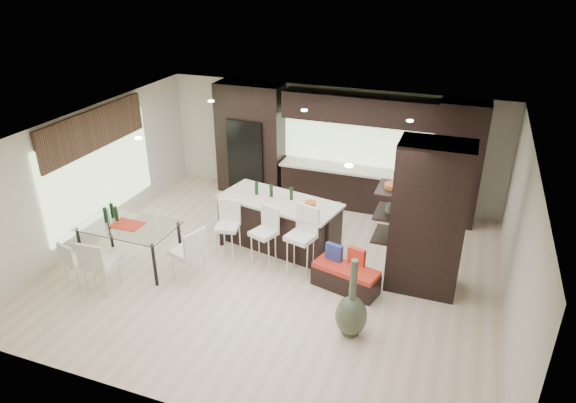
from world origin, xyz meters
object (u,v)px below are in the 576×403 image
at_px(dining_table, 131,245).
at_px(chair_near, 101,266).
at_px(stool_right, 301,249).
at_px(stool_mid, 264,243).
at_px(bench, 346,278).
at_px(chair_far, 78,263).
at_px(kitchen_island, 280,223).
at_px(floor_vase, 352,298).
at_px(chair_end, 188,255).
at_px(stool_left, 228,237).

relative_size(dining_table, chair_near, 1.89).
relative_size(stool_right, chair_near, 1.13).
distance_m(stool_mid, bench, 1.68).
xyz_separation_m(stool_mid, chair_far, (-2.92, -1.64, -0.09)).
bearing_deg(bench, chair_far, -148.41).
relative_size(kitchen_island, chair_far, 3.12).
bearing_deg(stool_right, floor_vase, -31.09).
height_order(stool_mid, chair_end, stool_mid).
bearing_deg(chair_end, floor_vase, -81.30).
relative_size(stool_right, dining_table, 0.60).
relative_size(kitchen_island, stool_mid, 2.53).
relative_size(kitchen_island, dining_table, 1.36).
distance_m(stool_left, stool_mid, 0.74).
xyz_separation_m(stool_right, chair_far, (-3.66, -1.62, -0.14)).
bearing_deg(stool_left, bench, -15.53).
distance_m(bench, chair_far, 4.78).
xyz_separation_m(stool_right, floor_vase, (1.28, -1.33, 0.14)).
distance_m(stool_right, bench, 0.98).
distance_m(stool_left, dining_table, 1.83).
bearing_deg(floor_vase, kitchen_island, 132.76).
bearing_deg(kitchen_island, stool_left, -120.34).
distance_m(stool_left, chair_end, 0.93).
height_order(stool_left, chair_end, stool_left).
height_order(kitchen_island, stool_mid, kitchen_island).
xyz_separation_m(chair_near, chair_end, (1.23, 0.84, 0.00)).
xyz_separation_m(bench, floor_vase, (0.37, -1.13, 0.45)).
relative_size(floor_vase, dining_table, 0.75).
bearing_deg(floor_vase, chair_end, 170.92).
bearing_deg(stool_right, kitchen_island, 146.03).
relative_size(chair_far, chair_end, 0.82).
distance_m(kitchen_island, chair_end, 2.03).
bearing_deg(chair_end, bench, -59.52).
bearing_deg(floor_vase, stool_right, 133.86).
distance_m(stool_mid, floor_vase, 2.44).
height_order(bench, floor_vase, floor_vase).
bearing_deg(dining_table, chair_near, -89.38).
height_order(floor_vase, chair_near, floor_vase).
bearing_deg(stool_right, chair_far, -141.13).
bearing_deg(chair_near, stool_left, 42.60).
distance_m(chair_far, chair_end, 1.95).
height_order(kitchen_island, bench, kitchen_island).
height_order(bench, chair_end, chair_end).
bearing_deg(chair_near, stool_mid, 31.93).
height_order(stool_left, dining_table, stool_left).
xyz_separation_m(kitchen_island, stool_mid, (-0.00, -0.83, -0.03)).
xyz_separation_m(bench, chair_end, (-2.78, -0.63, 0.25)).
bearing_deg(chair_far, stool_mid, 43.97).
relative_size(stool_left, stool_mid, 1.00).
bearing_deg(chair_end, stool_left, -6.80).
relative_size(floor_vase, chair_far, 1.74).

